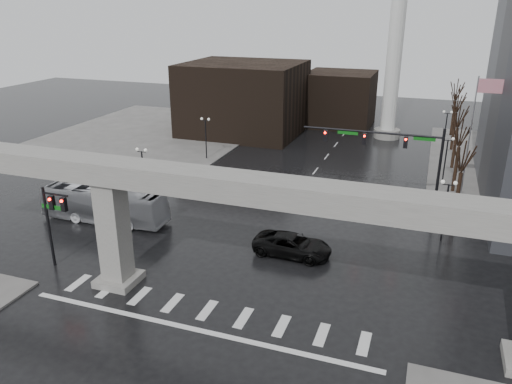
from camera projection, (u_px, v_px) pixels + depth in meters
ground at (214, 302)px, 31.63m from camera, size 160.00×160.00×0.00m
sidewalk_nw at (151, 135)px, 71.47m from camera, size 28.00×36.00×0.15m
elevated_guideway at (230, 204)px, 28.80m from camera, size 48.00×2.60×8.70m
building_far_left at (244, 98)px, 71.25m from camera, size 16.00×14.00×10.00m
building_far_mid at (340, 99)px, 76.64m from camera, size 10.00×10.00×8.00m
smokestack at (396, 39)px, 65.53m from camera, size 3.60×3.60×30.00m
signal_mast_arm at (395, 150)px, 43.30m from camera, size 12.12×0.43×8.00m
signal_left_pole at (53, 214)px, 34.47m from camera, size 2.30×0.30×6.00m
flagpole_assembly at (474, 128)px, 43.54m from camera, size 2.06×0.12×12.00m
lamp_right_0 at (447, 200)px, 38.50m from camera, size 1.22×0.32×5.11m
lamp_right_1 at (446, 153)px, 50.83m from camera, size 1.22×0.32×5.11m
lamp_right_2 at (446, 123)px, 63.16m from camera, size 1.22×0.32×5.11m
lamp_left_0 at (143, 165)px, 46.97m from camera, size 1.22×0.32×5.11m
lamp_left_1 at (206, 131)px, 59.30m from camera, size 1.22×0.32×5.11m
lamp_left_2 at (247, 109)px, 71.63m from camera, size 1.22×0.32×5.11m
tree_right_0 at (458, 193)px, 41.95m from camera, size 1.09×1.58×7.50m
tree_right_1 at (457, 165)px, 48.98m from camera, size 1.09×1.61×7.67m
tree_right_2 at (455, 144)px, 56.00m from camera, size 1.10×1.63×7.85m
tree_right_3 at (454, 128)px, 63.02m from camera, size 1.11×1.66×8.02m
tree_right_4 at (454, 115)px, 70.05m from camera, size 1.12×1.69×8.19m
pickup_truck at (292, 245)px, 37.24m from camera, size 5.95×2.90×1.63m
city_bus at (104, 204)px, 42.85m from camera, size 11.35×3.04×3.14m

